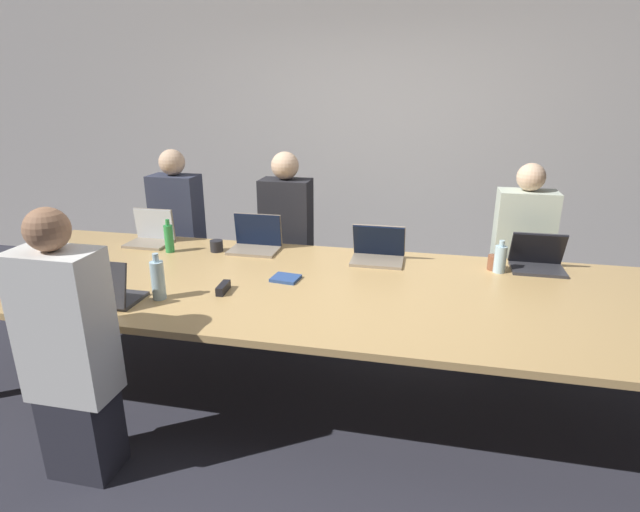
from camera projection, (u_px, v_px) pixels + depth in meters
ground_plane at (327, 390)px, 3.26m from camera, size 24.00×24.00×0.00m
curtain_wall at (373, 138)px, 4.89m from camera, size 12.00×0.06×2.80m
conference_table at (327, 292)px, 3.03m from camera, size 4.67×1.52×0.74m
laptop_near_left at (106, 291)px, 2.74m from camera, size 0.32×0.26×0.26m
person_near_left at (70, 354)px, 2.38m from camera, size 0.40×0.24×1.39m
bottle_near_left at (158, 279)px, 2.80m from camera, size 0.08×0.08×0.27m
laptop_far_left at (151, 234)px, 3.82m from camera, size 0.32×0.25×0.26m
person_far_left at (179, 234)px, 4.28m from camera, size 0.40×0.24×1.40m
bottle_far_left at (169, 238)px, 3.60m from camera, size 0.06×0.06×0.24m
laptop_far_center at (378, 251)px, 3.43m from camera, size 0.36×0.26×0.26m
laptop_far_midleft at (256, 240)px, 3.66m from camera, size 0.36×0.25×0.26m
person_far_midleft at (287, 241)px, 4.08m from camera, size 0.40×0.24×1.40m
cup_far_midleft at (217, 246)px, 3.64m from camera, size 0.09×0.09×0.08m
laptop_far_right at (537, 259)px, 3.27m from camera, size 0.34×0.25×0.24m
person_far_right at (520, 261)px, 3.66m from camera, size 0.40×0.24×1.38m
cup_far_right at (494, 263)px, 3.27m from camera, size 0.08×0.08×0.10m
bottle_far_right at (500, 259)px, 3.21m from camera, size 0.08×0.08×0.21m
stapler at (223, 288)px, 2.92m from camera, size 0.05×0.15×0.05m
notebook at (286, 278)px, 3.10m from camera, size 0.18×0.16×0.02m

